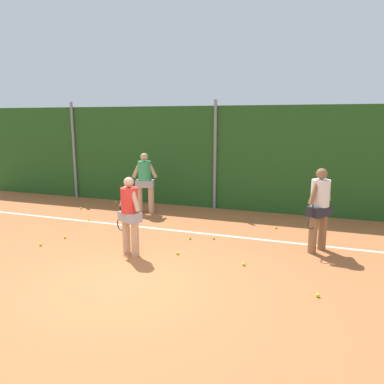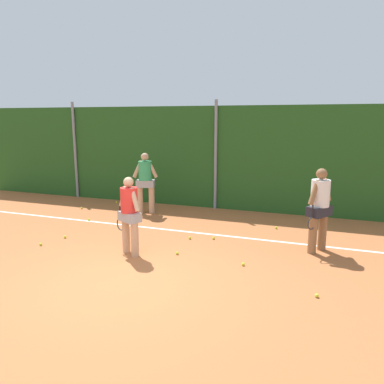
{
  "view_description": "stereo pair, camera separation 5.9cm",
  "coord_description": "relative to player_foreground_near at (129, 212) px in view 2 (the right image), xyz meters",
  "views": [
    {
      "loc": [
        3.21,
        -5.49,
        2.93
      ],
      "look_at": [
        0.26,
        2.96,
        1.14
      ],
      "focal_mm": 34.61,
      "sensor_mm": 36.0,
      "label": 1
    },
    {
      "loc": [
        3.27,
        -5.47,
        2.93
      ],
      "look_at": [
        0.26,
        2.96,
        1.14
      ],
      "focal_mm": 34.61,
      "sensor_mm": 36.0,
      "label": 2
    }
  ],
  "objects": [
    {
      "name": "ground_plane",
      "position": [
        0.58,
        0.48,
        -0.96
      ],
      "size": [
        28.73,
        28.73,
        0.0
      ],
      "primitive_type": "plane",
      "color": "#B76638"
    },
    {
      "name": "hedge_fence_backdrop",
      "position": [
        0.58,
        4.8,
        0.7
      ],
      "size": [
        18.67,
        0.25,
        3.32
      ],
      "primitive_type": "cube",
      "color": "#23511E",
      "rests_on": "ground_plane"
    },
    {
      "name": "fence_post_left",
      "position": [
        -4.8,
        4.63,
        0.79
      ],
      "size": [
        0.1,
        0.1,
        3.5
      ],
      "primitive_type": "cylinder",
      "color": "gray",
      "rests_on": "ground_plane"
    },
    {
      "name": "fence_post_center",
      "position": [
        0.58,
        4.63,
        0.79
      ],
      "size": [
        0.1,
        0.1,
        3.5
      ],
      "primitive_type": "cylinder",
      "color": "gray",
      "rests_on": "ground_plane"
    },
    {
      "name": "court_baseline_paint",
      "position": [
        0.58,
        1.92,
        -0.95
      ],
      "size": [
        13.65,
        0.1,
        0.01
      ],
      "primitive_type": "cube",
      "color": "white",
      "rests_on": "ground_plane"
    },
    {
      "name": "player_foreground_near",
      "position": [
        0.0,
        0.0,
        0.0
      ],
      "size": [
        0.75,
        0.49,
        1.71
      ],
      "rotation": [
        0.0,
        0.0,
        2.67
      ],
      "color": "tan",
      "rests_on": "ground_plane"
    },
    {
      "name": "player_midcourt",
      "position": [
        3.84,
        1.55,
        0.09
      ],
      "size": [
        0.57,
        0.75,
        1.87
      ],
      "rotation": [
        0.0,
        0.0,
        4.13
      ],
      "color": "#8C603D",
      "rests_on": "ground_plane"
    },
    {
      "name": "player_backcourt_far",
      "position": [
        -1.3,
        3.36,
        0.1
      ],
      "size": [
        0.77,
        0.47,
        1.88
      ],
      "rotation": [
        0.0,
        0.0,
        0.29
      ],
      "color": "tan",
      "rests_on": "ground_plane"
    },
    {
      "name": "tennis_ball_0",
      "position": [
        0.98,
        0.31,
        -0.92
      ],
      "size": [
        0.07,
        0.07,
        0.07
      ],
      "primitive_type": "sphere",
      "color": "#CCDB33",
      "rests_on": "ground_plane"
    },
    {
      "name": "tennis_ball_1",
      "position": [
        2.47,
        0.18,
        -0.92
      ],
      "size": [
        0.07,
        0.07,
        0.07
      ],
      "primitive_type": "sphere",
      "color": "#CCDB33",
      "rests_on": "ground_plane"
    },
    {
      "name": "tennis_ball_2",
      "position": [
        3.78,
        3.22,
        -0.92
      ],
      "size": [
        0.07,
        0.07,
        0.07
      ],
      "primitive_type": "sphere",
      "color": "#CCDB33",
      "rests_on": "ground_plane"
    },
    {
      "name": "tennis_ball_3",
      "position": [
        -2.45,
        1.96,
        -0.92
      ],
      "size": [
        0.07,
        0.07,
        0.07
      ],
      "primitive_type": "sphere",
      "color": "#CCDB33",
      "rests_on": "ground_plane"
    },
    {
      "name": "tennis_ball_4",
      "position": [
        -0.45,
        0.99,
        -0.92
      ],
      "size": [
        0.07,
        0.07,
        0.07
      ],
      "primitive_type": "sphere",
      "color": "#CCDB33",
      "rests_on": "ground_plane"
    },
    {
      "name": "tennis_ball_5",
      "position": [
        -2.25,
        -0.23,
        -0.92
      ],
      "size": [
        0.07,
        0.07,
        0.07
      ],
      "primitive_type": "sphere",
      "color": "#CCDB33",
      "rests_on": "ground_plane"
    },
    {
      "name": "tennis_ball_6",
      "position": [
        -2.07,
        0.42,
        -0.92
      ],
      "size": [
        0.07,
        0.07,
        0.07
      ],
      "primitive_type": "sphere",
      "color": "#CCDB33",
      "rests_on": "ground_plane"
    },
    {
      "name": "tennis_ball_7",
      "position": [
        -2.91,
        4.25,
        -0.92
      ],
      "size": [
        0.07,
        0.07,
        0.07
      ],
      "primitive_type": "sphere",
      "color": "#CCDB33",
      "rests_on": "ground_plane"
    },
    {
      "name": "tennis_ball_8",
      "position": [
        -3.53,
        3.1,
        -0.92
      ],
      "size": [
        0.07,
        0.07,
        0.07
      ],
      "primitive_type": "sphere",
      "color": "#CCDB33",
      "rests_on": "ground_plane"
    },
    {
      "name": "tennis_ball_9",
      "position": [
        3.9,
        -0.74,
        -0.92
      ],
      "size": [
        0.07,
        0.07,
        0.07
      ],
      "primitive_type": "sphere",
      "color": "#CCDB33",
      "rests_on": "ground_plane"
    },
    {
      "name": "tennis_ball_10",
      "position": [
        2.78,
        2.98,
        -0.92
      ],
      "size": [
        0.07,
        0.07,
        0.07
      ],
      "primitive_type": "sphere",
      "color": "#CCDB33",
      "rests_on": "ground_plane"
    },
    {
      "name": "tennis_ball_11",
      "position": [
        0.88,
        1.39,
        -0.92
      ],
      "size": [
        0.07,
        0.07,
        0.07
      ],
      "primitive_type": "sphere",
      "color": "#CCDB33",
      "rests_on": "ground_plane"
    },
    {
      "name": "tennis_ball_12",
      "position": [
        1.43,
        1.58,
        -0.92
      ],
      "size": [
        0.07,
        0.07,
        0.07
      ],
      "primitive_type": "sphere",
      "color": "#CCDB33",
      "rests_on": "ground_plane"
    },
    {
      "name": "tennis_ball_13",
      "position": [
        -1.89,
        2.76,
        -0.92
      ],
      "size": [
        0.07,
        0.07,
        0.07
      ],
      "primitive_type": "sphere",
      "color": "#CCDB33",
      "rests_on": "ground_plane"
    }
  ]
}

